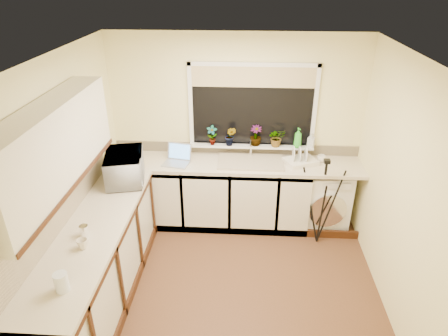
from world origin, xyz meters
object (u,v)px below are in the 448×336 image
Objects in this scene: dish_rack at (300,161)px; plant_d at (277,137)px; cup_back at (321,158)px; soap_bottle_clear at (311,140)px; steel_jar at (84,231)px; soap_bottle_green at (298,138)px; plant_b at (230,136)px; microwave at (125,167)px; washing_machine at (324,197)px; glass_jug at (61,282)px; kettle at (120,179)px; cup_left at (82,244)px; plant_c at (256,136)px; tripod at (322,203)px; plant_a at (212,135)px; laptop at (178,158)px.

dish_rack is 0.43m from plant_d.
soap_bottle_clear is at bearing 136.47° from cup_back.
soap_bottle_green reaches higher than steel_jar.
plant_b reaches higher than steel_jar.
washing_machine is at bearing -89.46° from microwave.
soap_bottle_green is 0.18m from soap_bottle_clear.
soap_bottle_clear is (2.20, 2.51, 0.16)m from glass_jug.
washing_machine is 2.62m from kettle.
soap_bottle_clear is at bearing 41.94° from cup_left.
kettle is at bearing -147.63° from plant_c.
cup_left is (-2.34, -1.41, 0.37)m from tripod.
washing_machine is 1.03m from plant_d.
plant_a is (0.94, 0.93, 0.17)m from kettle.
plant_c is at bearing 176.28° from plant_d.
plant_b is at bearing 166.69° from washing_machine.
plant_d reaches higher than tripod.
steel_jar reaches higher than washing_machine.
steel_jar is 0.42× the size of plant_c.
plant_b is 0.97× the size of plant_c.
plant_a is at bearing 146.44° from dish_rack.
steel_jar is 0.18× the size of microwave.
cup_left is at bearing -127.22° from plant_c.
plant_d is 2.41× the size of cup_left.
laptop reaches higher than glass_jug.
dish_rack is 0.94m from plant_b.
kettle is at bearing 90.31° from glass_jug.
soap_bottle_clear reaches higher than washing_machine.
laptop is 3.65× the size of cup_left.
cup_left is at bearing 165.72° from microwave.
plant_d is 0.92× the size of soap_bottle_green.
dish_rack is (1.55, 0.06, -0.03)m from laptop.
microwave is at bearing -173.12° from washing_machine.
plant_b is 1.08× the size of plant_d.
plant_b is 2.33m from cup_left.
tripod is 10.75× the size of cup_back.
kettle is 2.40m from soap_bottle_clear.
cup_back is at bearing 143.76° from washing_machine.
cup_left is at bearing -172.20° from tripod.
plant_b reaches higher than microwave.
steel_jar is 2.60m from plant_d.
soap_bottle_clear is at bearing 1.77° from plant_d.
kettle is at bearing -141.99° from plant_b.
dish_rack is 1.48× the size of plant_a.
steel_jar is at bearing -153.10° from washing_machine.
soap_bottle_green is 2.40× the size of cup_back.
soap_bottle_clear is at bearing 1.54° from plant_b.
kettle is at bearing -160.62° from cup_back.
plant_d is (1.76, 2.50, 0.19)m from glass_jug.
plant_b is 0.86m from soap_bottle_green.
plant_c is 0.53m from soap_bottle_green.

